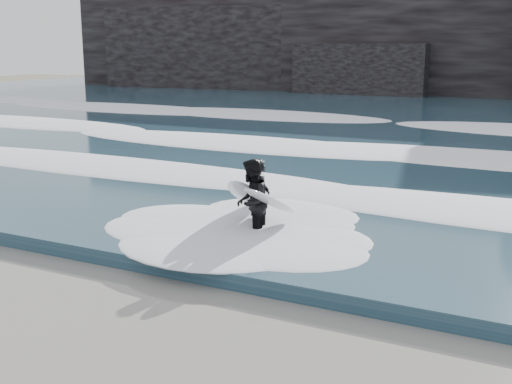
# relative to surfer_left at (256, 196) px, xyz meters

# --- Properties ---
(sea) EXTENTS (90.00, 52.00, 0.30)m
(sea) POSITION_rel_surfer_left_xyz_m (-1.17, 22.88, -0.67)
(sea) COLOR #234050
(sea) RESTS_ON ground
(headland) EXTENTS (70.00, 9.00, 10.00)m
(headland) POSITION_rel_surfer_left_xyz_m (-1.17, 39.88, 4.18)
(headland) COLOR black
(headland) RESTS_ON ground
(foam_near) EXTENTS (60.00, 3.20, 0.20)m
(foam_near) POSITION_rel_surfer_left_xyz_m (-1.17, 2.88, -0.42)
(foam_near) COLOR white
(foam_near) RESTS_ON sea
(foam_mid) EXTENTS (60.00, 4.00, 0.24)m
(foam_mid) POSITION_rel_surfer_left_xyz_m (-1.17, 9.88, -0.40)
(foam_mid) COLOR white
(foam_mid) RESTS_ON sea
(foam_far) EXTENTS (60.00, 4.80, 0.30)m
(foam_far) POSITION_rel_surfer_left_xyz_m (-1.17, 18.88, -0.37)
(foam_far) COLOR white
(foam_far) RESTS_ON sea
(surfer_left) EXTENTS (1.25, 2.15, 1.62)m
(surfer_left) POSITION_rel_surfer_left_xyz_m (0.00, 0.00, 0.00)
(surfer_left) COLOR black
(surfer_left) RESTS_ON ground
(surfer_right) EXTENTS (1.18, 1.82, 1.74)m
(surfer_right) POSITION_rel_surfer_left_xyz_m (0.29, -0.69, 0.05)
(surfer_right) COLOR black
(surfer_right) RESTS_ON ground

